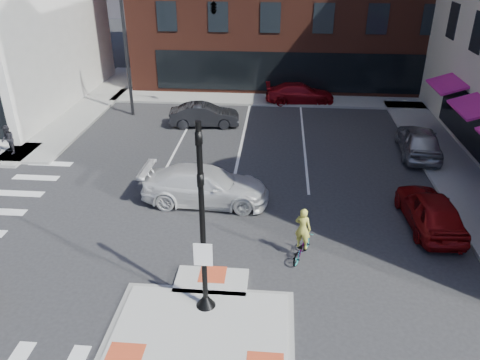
# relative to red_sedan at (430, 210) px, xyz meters

# --- Properties ---
(ground) EXTENTS (120.00, 120.00, 0.00)m
(ground) POSITION_rel_red_sedan_xyz_m (-8.08, -5.79, -0.75)
(ground) COLOR #28282B
(ground) RESTS_ON ground
(refuge_island) EXTENTS (5.40, 4.65, 0.13)m
(refuge_island) POSITION_rel_red_sedan_xyz_m (-8.08, -6.05, -0.70)
(refuge_island) COLOR gray
(refuge_island) RESTS_ON ground
(sidewalk_e) EXTENTS (3.00, 24.00, 0.15)m
(sidewalk_e) POSITION_rel_red_sedan_xyz_m (2.72, 4.21, -0.67)
(sidewalk_e) COLOR gray
(sidewalk_e) RESTS_ON ground
(sidewalk_n) EXTENTS (26.00, 3.00, 0.15)m
(sidewalk_n) POSITION_rel_red_sedan_xyz_m (-5.08, 16.21, -0.67)
(sidewalk_n) COLOR gray
(sidewalk_n) RESTS_ON ground
(signal_pole) EXTENTS (0.60, 0.60, 5.98)m
(signal_pole) POSITION_rel_red_sedan_xyz_m (-8.08, -5.40, 1.61)
(signal_pole) COLOR black
(signal_pole) RESTS_ON refuge_island
(mast_arm_signal) EXTENTS (6.10, 2.24, 8.00)m
(mast_arm_signal) POSITION_rel_red_sedan_xyz_m (-11.55, 12.21, 5.46)
(mast_arm_signal) COLOR black
(mast_arm_signal) RESTS_ON ground
(red_sedan) EXTENTS (2.02, 4.48, 1.49)m
(red_sedan) POSITION_rel_red_sedan_xyz_m (0.00, 0.00, 0.00)
(red_sedan) COLOR maroon
(red_sedan) RESTS_ON ground
(white_pickup) EXTENTS (5.49, 2.34, 1.58)m
(white_pickup) POSITION_rel_red_sedan_xyz_m (-9.08, 1.21, 0.04)
(white_pickup) COLOR silver
(white_pickup) RESTS_ON ground
(bg_car_dark) EXTENTS (4.34, 1.90, 1.39)m
(bg_car_dark) POSITION_rel_red_sedan_xyz_m (-10.58, 10.57, -0.05)
(bg_car_dark) COLOR #222226
(bg_car_dark) RESTS_ON ground
(bg_car_silver) EXTENTS (2.27, 4.80, 1.59)m
(bg_car_silver) POSITION_rel_red_sedan_xyz_m (1.35, 7.21, 0.05)
(bg_car_silver) COLOR #A0A3A7
(bg_car_silver) RESTS_ON ground
(bg_car_red) EXTENTS (4.87, 2.27, 1.38)m
(bg_car_red) POSITION_rel_red_sedan_xyz_m (-4.64, 15.71, -0.06)
(bg_car_red) COLOR maroon
(bg_car_red) RESTS_ON ground
(cyclist) EXTENTS (1.08, 1.65, 2.02)m
(cyclist) POSITION_rel_red_sedan_xyz_m (-5.08, -2.52, -0.07)
(cyclist) COLOR #3F3F44
(cyclist) RESTS_ON ground
(pedestrian_a) EXTENTS (0.94, 0.93, 1.54)m
(pedestrian_a) POSITION_rel_red_sedan_xyz_m (-20.08, 5.18, 0.17)
(pedestrian_a) COLOR black
(pedestrian_a) RESTS_ON sidewalk_nw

